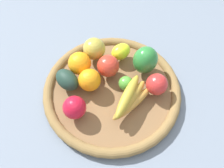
{
  "coord_description": "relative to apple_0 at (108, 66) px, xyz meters",
  "views": [
    {
      "loc": [
        0.08,
        0.4,
        0.7
      ],
      "look_at": [
        0.0,
        0.0,
        0.06
      ],
      "focal_mm": 38.98,
      "sensor_mm": 36.0,
      "label": 1
    }
  ],
  "objects": [
    {
      "name": "lime_0",
      "position": [
        -0.04,
        0.07,
        -0.01
      ],
      "size": [
        0.07,
        0.07,
        0.05
      ],
      "primitive_type": "sphere",
      "rotation": [
        0.0,
        0.0,
        3.78
      ],
      "color": "#4D9B33",
      "rests_on": "basket"
    },
    {
      "name": "apple_2",
      "position": [
        0.03,
        -0.08,
        0.0
      ],
      "size": [
        0.11,
        0.11,
        0.08
      ],
      "primitive_type": "sphere",
      "rotation": [
        0.0,
        0.0,
        2.32
      ],
      "color": "#AF9E3A",
      "rests_on": "basket"
    },
    {
      "name": "apple_3",
      "position": [
        -0.13,
        0.1,
        -0.0
      ],
      "size": [
        0.08,
        0.08,
        0.07
      ],
      "primitive_type": "sphere",
      "rotation": [
        0.0,
        0.0,
        4.44
      ],
      "color": "red",
      "rests_on": "basket"
    },
    {
      "name": "bell_pepper",
      "position": [
        -0.12,
        0.01,
        0.01
      ],
      "size": [
        0.11,
        0.11,
        0.1
      ],
      "primitive_type": "ellipsoid",
      "rotation": [
        0.0,
        0.0,
        3.65
      ],
      "color": "#2B7D34",
      "rests_on": "basket"
    },
    {
      "name": "orange_0",
      "position": [
        0.09,
        -0.03,
        0.0
      ],
      "size": [
        0.11,
        0.11,
        0.08
      ],
      "primitive_type": "sphere",
      "rotation": [
        0.0,
        0.0,
        2.49
      ],
      "color": "orange",
      "rests_on": "basket"
    },
    {
      "name": "banana_bunch",
      "position": [
        -0.04,
        0.13,
        -0.01
      ],
      "size": [
        0.15,
        0.15,
        0.06
      ],
      "color": "#BB8736",
      "rests_on": "basket"
    },
    {
      "name": "lemon_0",
      "position": [
        -0.05,
        -0.06,
        -0.01
      ],
      "size": [
        0.09,
        0.08,
        0.05
      ],
      "primitive_type": "ellipsoid",
      "rotation": [
        0.0,
        0.0,
        0.44
      ],
      "color": "yellow",
      "rests_on": "basket"
    },
    {
      "name": "ground_plane",
      "position": [
        0.0,
        0.06,
        -0.07
      ],
      "size": [
        2.4,
        2.4,
        0.0
      ],
      "primitive_type": "plane",
      "color": "slate",
      "rests_on": "ground"
    },
    {
      "name": "apple_0",
      "position": [
        0.0,
        0.0,
        0.0
      ],
      "size": [
        0.07,
        0.07,
        0.07
      ],
      "primitive_type": "sphere",
      "rotation": [
        0.0,
        0.0,
        4.74
      ],
      "color": "red",
      "rests_on": "basket"
    },
    {
      "name": "orange_1",
      "position": [
        0.07,
        0.04,
        -0.0
      ],
      "size": [
        0.08,
        0.08,
        0.07
      ],
      "primitive_type": "sphere",
      "rotation": [
        0.0,
        0.0,
        4.93
      ],
      "color": "orange",
      "rests_on": "basket"
    },
    {
      "name": "avocado",
      "position": [
        0.14,
        0.02,
        -0.01
      ],
      "size": [
        0.1,
        0.1,
        0.06
      ],
      "primitive_type": "ellipsoid",
      "rotation": [
        0.0,
        0.0,
        5.29
      ],
      "color": "#1D352A",
      "rests_on": "basket"
    },
    {
      "name": "apple_1",
      "position": [
        0.13,
        0.13,
        -0.0
      ],
      "size": [
        0.09,
        0.09,
        0.07
      ],
      "primitive_type": "sphere",
      "rotation": [
        0.0,
        0.0,
        2.65
      ],
      "color": "red",
      "rests_on": "basket"
    },
    {
      "name": "basket",
      "position": [
        0.0,
        0.06,
        -0.06
      ],
      "size": [
        0.45,
        0.45,
        0.04
      ],
      "color": "brown",
      "rests_on": "ground_plane"
    }
  ]
}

